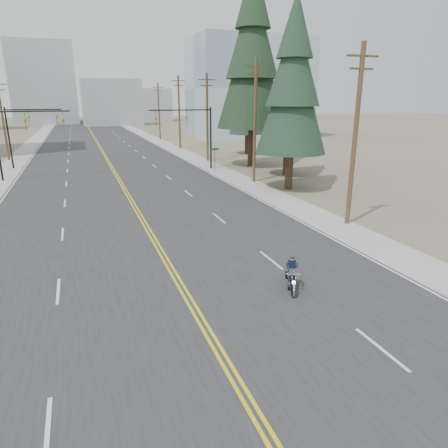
% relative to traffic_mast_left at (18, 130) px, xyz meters
% --- Properties ---
extents(ground_plane, '(400.00, 400.00, 0.00)m').
position_rel_traffic_mast_left_xyz_m(ground_plane, '(8.98, -32.00, -4.94)').
color(ground_plane, '#776D56').
rests_on(ground_plane, ground).
extents(road, '(20.00, 200.00, 0.01)m').
position_rel_traffic_mast_left_xyz_m(road, '(8.98, 38.00, -4.93)').
color(road, '#303033').
rests_on(road, ground).
extents(sidewalk_left, '(3.00, 200.00, 0.01)m').
position_rel_traffic_mast_left_xyz_m(sidewalk_left, '(-2.52, 38.00, -4.93)').
color(sidewalk_left, '#A5A5A0').
rests_on(sidewalk_left, ground).
extents(sidewalk_right, '(3.00, 200.00, 0.01)m').
position_rel_traffic_mast_left_xyz_m(sidewalk_right, '(20.48, 38.00, -4.93)').
color(sidewalk_right, '#A5A5A0').
rests_on(sidewalk_right, ground).
extents(traffic_mast_left, '(7.10, 0.26, 7.00)m').
position_rel_traffic_mast_left_xyz_m(traffic_mast_left, '(0.00, 0.00, 0.00)').
color(traffic_mast_left, black).
rests_on(traffic_mast_left, ground).
extents(traffic_mast_right, '(7.10, 0.26, 7.00)m').
position_rel_traffic_mast_left_xyz_m(traffic_mast_right, '(17.95, 0.00, 0.00)').
color(traffic_mast_right, black).
rests_on(traffic_mast_right, ground).
extents(traffic_mast_far, '(6.10, 0.26, 7.00)m').
position_rel_traffic_mast_left_xyz_m(traffic_mast_far, '(-0.33, 8.00, -0.06)').
color(traffic_mast_far, black).
rests_on(traffic_mast_far, ground).
extents(street_sign, '(0.90, 0.06, 2.62)m').
position_rel_traffic_mast_left_xyz_m(street_sign, '(19.78, -2.00, -3.13)').
color(street_sign, black).
rests_on(street_sign, ground).
extents(utility_pole_a, '(2.20, 0.30, 11.00)m').
position_rel_traffic_mast_left_xyz_m(utility_pole_a, '(21.48, -24.00, 0.79)').
color(utility_pole_a, brown).
rests_on(utility_pole_a, ground).
extents(utility_pole_b, '(2.20, 0.30, 11.50)m').
position_rel_traffic_mast_left_xyz_m(utility_pole_b, '(21.48, -9.00, 1.05)').
color(utility_pole_b, brown).
rests_on(utility_pole_b, ground).
extents(utility_pole_c, '(2.20, 0.30, 11.00)m').
position_rel_traffic_mast_left_xyz_m(utility_pole_c, '(21.48, 6.00, 0.79)').
color(utility_pole_c, brown).
rests_on(utility_pole_c, ground).
extents(utility_pole_d, '(2.20, 0.30, 11.50)m').
position_rel_traffic_mast_left_xyz_m(utility_pole_d, '(21.48, 21.00, 1.05)').
color(utility_pole_d, brown).
rests_on(utility_pole_d, ground).
extents(utility_pole_e, '(2.20, 0.30, 11.00)m').
position_rel_traffic_mast_left_xyz_m(utility_pole_e, '(21.48, 38.00, 0.79)').
color(utility_pole_e, brown).
rests_on(utility_pole_e, ground).
extents(utility_pole_left, '(2.20, 0.30, 10.50)m').
position_rel_traffic_mast_left_xyz_m(utility_pole_left, '(-3.52, 16.00, 0.54)').
color(utility_pole_left, brown).
rests_on(utility_pole_left, ground).
extents(glass_building, '(24.00, 16.00, 20.00)m').
position_rel_traffic_mast_left_xyz_m(glass_building, '(40.98, 38.00, 5.06)').
color(glass_building, '#9EB5CC').
rests_on(glass_building, ground).
extents(haze_bldg_b, '(18.00, 14.00, 14.00)m').
position_rel_traffic_mast_left_xyz_m(haze_bldg_b, '(16.98, 93.00, 2.06)').
color(haze_bldg_b, '#ADB2B7').
rests_on(haze_bldg_b, ground).
extents(haze_bldg_c, '(16.00, 12.00, 18.00)m').
position_rel_traffic_mast_left_xyz_m(haze_bldg_c, '(48.98, 78.00, 4.06)').
color(haze_bldg_c, '#B7BCC6').
rests_on(haze_bldg_c, ground).
extents(haze_bldg_d, '(20.00, 15.00, 26.00)m').
position_rel_traffic_mast_left_xyz_m(haze_bldg_d, '(-3.02, 108.00, 8.06)').
color(haze_bldg_d, '#ADB2B7').
rests_on(haze_bldg_d, ground).
extents(haze_bldg_e, '(14.00, 14.00, 12.00)m').
position_rel_traffic_mast_left_xyz_m(haze_bldg_e, '(33.98, 118.00, 1.06)').
color(haze_bldg_e, '#B7BCC6').
rests_on(haze_bldg_e, ground).
extents(motorcyclist, '(1.42, 1.95, 1.40)m').
position_rel_traffic_mast_left_xyz_m(motorcyclist, '(13.36, -31.18, -4.24)').
color(motorcyclist, black).
rests_on(motorcyclist, ground).
extents(conifer_near, '(6.15, 6.15, 16.28)m').
position_rel_traffic_mast_left_xyz_m(conifer_near, '(23.08, -13.13, 4.41)').
color(conifer_near, '#382619').
rests_on(conifer_near, ground).
extents(conifer_mid, '(5.65, 5.65, 15.08)m').
position_rel_traffic_mast_left_xyz_m(conifer_mid, '(26.26, -6.78, 3.72)').
color(conifer_mid, '#382619').
rests_on(conifer_mid, ground).
extents(conifer_tall, '(8.18, 8.18, 22.72)m').
position_rel_traffic_mast_left_xyz_m(conifer_tall, '(25.27, 0.55, 8.11)').
color(conifer_tall, '#382619').
rests_on(conifer_tall, ground).
extents(conifer_far, '(5.49, 5.49, 14.71)m').
position_rel_traffic_mast_left_xyz_m(conifer_far, '(29.35, 11.15, 3.50)').
color(conifer_far, '#382619').
rests_on(conifer_far, ground).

